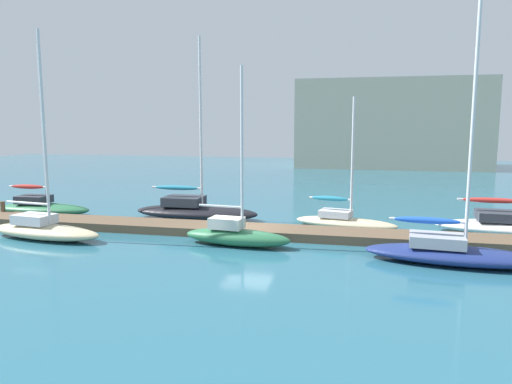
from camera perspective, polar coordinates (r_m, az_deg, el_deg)
name	(u,v)px	position (r m, az deg, el deg)	size (l,w,h in m)	color
ground_plane	(248,235)	(24.84, -1.02, -5.20)	(120.00, 120.00, 0.00)	#286075
dock_pier	(248,231)	(24.79, -1.02, -4.70)	(32.27, 2.26, 0.45)	brown
dock_piling_near_end	(3,210)	(32.96, -28.22, -1.93)	(0.28, 0.28, 1.07)	brown
sailboat_0	(42,206)	(33.22, -24.42, -1.56)	(6.41, 2.25, 10.64)	#2D7047
sailboat_1	(44,228)	(26.18, -24.22, -4.02)	(6.63, 2.62, 10.23)	beige
sailboat_2	(194,210)	(29.14, -7.44, -2.12)	(7.75, 2.64, 10.85)	black
sailboat_3	(236,234)	(22.60, -2.44, -5.08)	(5.38, 1.96, 8.38)	#2D7047
sailboat_4	(344,220)	(26.86, 10.57, -3.33)	(5.97, 2.88, 7.22)	beige
sailboat_5	(452,250)	(21.28, 22.61, -6.51)	(7.43, 2.86, 12.29)	navy
harbor_building_distant	(389,124)	(69.01, 15.80, 7.87)	(24.93, 12.80, 11.75)	#BCB299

